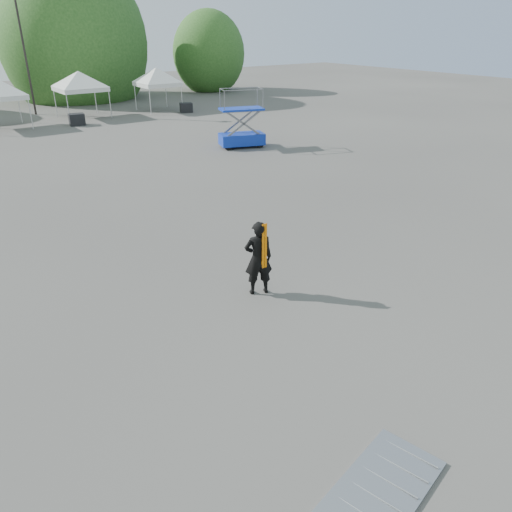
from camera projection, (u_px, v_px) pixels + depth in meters
ground at (223, 278)px, 14.14m from camera, size 120.00×120.00×0.00m
light_pole_east at (22, 38)px, 36.82m from camera, size 0.60×0.25×9.80m
tree_mid_e at (74, 43)px, 45.43m from camera, size 5.12×5.12×7.79m
tree_far_e at (209, 54)px, 51.39m from camera, size 3.84×3.84×5.84m
tent_f at (78, 75)px, 36.61m from camera, size 4.68×4.68×3.88m
tent_g at (156, 71)px, 39.40m from camera, size 4.20×4.20×3.88m
man at (258, 258)px, 12.94m from camera, size 0.87×0.73×2.03m
scissor_lift at (242, 118)px, 28.22m from camera, size 2.78×2.00×3.24m
barrier_left at (381, 489)px, 7.71m from camera, size 2.49×1.63×0.07m
crate_mid at (77, 119)px, 34.86m from camera, size 1.13×0.94×0.80m
crate_east at (186, 108)px, 39.89m from camera, size 1.13×0.99×0.73m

